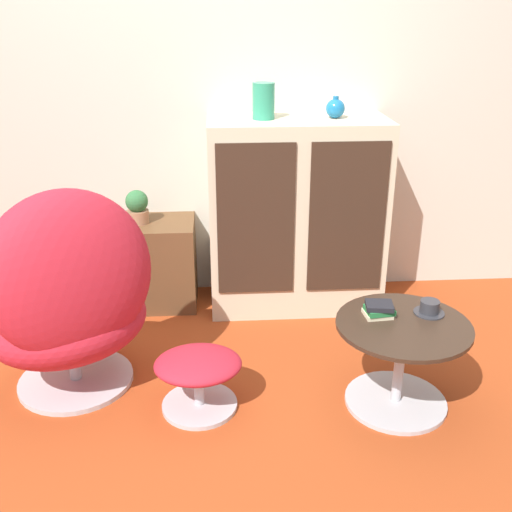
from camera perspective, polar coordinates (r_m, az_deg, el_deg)
name	(u,v)px	position (r m, az deg, el deg)	size (l,w,h in m)	color
ground_plane	(207,424)	(2.65, -4.70, -15.63)	(12.00, 12.00, 0.00)	#9E3D19
wall_back	(201,72)	(3.45, -5.23, 17.09)	(6.40, 0.06, 2.60)	beige
sideboard	(296,215)	(3.39, 3.81, 3.88)	(0.97, 0.46, 1.08)	beige
tv_console	(130,264)	(3.55, -11.89, -0.74)	(0.76, 0.38, 0.50)	brown
egg_chair	(69,300)	(2.72, -17.36, -4.01)	(0.94, 0.92, 0.99)	#B7B7BC
ottoman	(198,372)	(2.64, -5.52, -10.91)	(0.38, 0.33, 0.26)	#B7B7BC
coffee_table	(400,358)	(2.69, 13.56, -9.39)	(0.57, 0.57, 0.41)	#B7B7BC
vase_leftmost	(264,101)	(3.22, 0.72, 14.55)	(0.12, 0.12, 0.19)	#2D8E6B
vase_inner_left	(335,108)	(3.28, 7.57, 13.77)	(0.10, 0.10, 0.12)	#196699
potted_plant	(137,207)	(3.42, -11.25, 4.62)	(0.13, 0.13, 0.19)	#996B4C
teacup	(429,308)	(2.70, 16.19, -4.80)	(0.13, 0.13, 0.06)	#2D2D33
book_stack	(379,310)	(2.63, 11.62, -5.02)	(0.13, 0.11, 0.06)	beige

